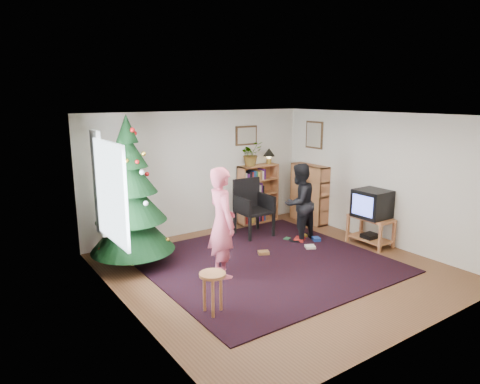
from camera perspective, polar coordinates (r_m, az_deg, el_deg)
floor at (r=7.21m, az=4.85°, el=-10.12°), size 5.00×5.00×0.00m
ceiling at (r=6.65m, az=5.26°, el=10.15°), size 5.00×5.00×0.00m
wall_back at (r=8.85m, az=-5.34°, el=2.62°), size 5.00×0.02×2.50m
wall_front at (r=5.22m, az=22.89°, el=-5.49°), size 5.00×0.02×2.50m
wall_left at (r=5.61m, az=-15.06°, el=-3.68°), size 0.02×5.00×2.50m
wall_right at (r=8.61m, az=17.98°, el=1.76°), size 0.02×5.00×2.50m
rug at (r=7.42m, az=3.37°, el=-9.33°), size 3.80×3.60×0.02m
window_pane at (r=6.11m, az=-16.85°, el=-0.04°), size 0.04×1.20×1.40m
curtain at (r=6.78m, az=-18.37°, el=1.08°), size 0.06×0.35×1.60m
picture_back at (r=9.35m, az=0.85°, el=7.54°), size 0.55×0.03×0.42m
picture_right at (r=9.64m, az=9.88°, el=7.51°), size 0.03×0.50×0.60m
christmas_tree at (r=7.24m, az=-14.35°, el=-1.65°), size 1.39×1.39×2.51m
bookshelf_back at (r=9.57m, az=2.41°, el=-0.14°), size 0.95×0.30×1.30m
bookshelf_right at (r=9.71m, az=9.22°, el=-0.11°), size 0.30×0.95×1.30m
tv_stand at (r=8.54m, az=16.99°, el=-4.68°), size 0.46×0.82×0.55m
crt_tv at (r=8.41m, az=17.19°, el=-1.49°), size 0.55×0.60×0.52m
armchair at (r=8.71m, az=1.39°, el=-1.69°), size 0.66×0.66×1.15m
stool at (r=5.63m, az=-3.68°, el=-11.95°), size 0.34×0.34×0.57m
person_standing at (r=6.63m, az=-2.42°, el=-4.11°), size 0.51×0.69×1.75m
person_by_chair at (r=8.35m, az=7.86°, el=-1.44°), size 0.83×0.70×1.54m
potted_plant at (r=9.30m, az=1.47°, el=5.12°), size 0.48×0.42×0.53m
table_lamp at (r=9.60m, az=3.89°, el=5.17°), size 0.26×0.26×0.35m
floor_clutter at (r=8.37m, az=7.66°, el=-6.60°), size 1.51×0.84×0.08m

